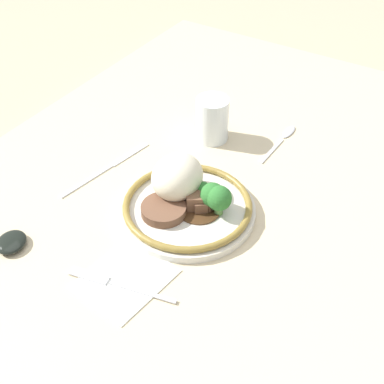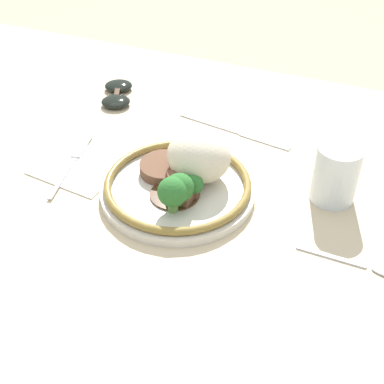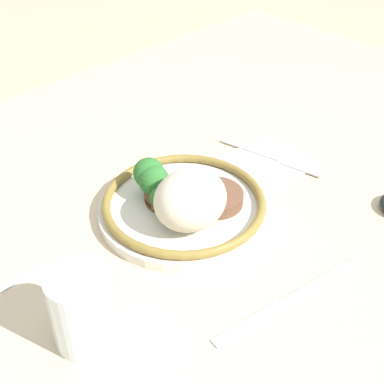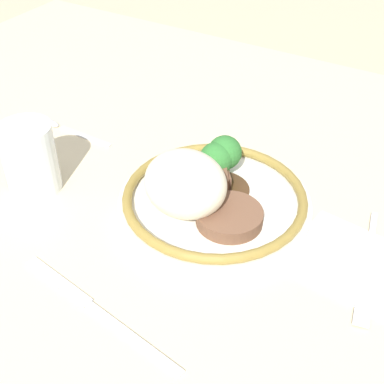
% 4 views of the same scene
% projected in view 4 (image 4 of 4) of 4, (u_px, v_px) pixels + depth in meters
% --- Properties ---
extents(ground_plane, '(8.00, 8.00, 0.00)m').
position_uv_depth(ground_plane, '(227.00, 226.00, 0.68)').
color(ground_plane, tan).
extents(dining_table, '(1.42, 0.93, 0.03)m').
position_uv_depth(dining_table, '(228.00, 217.00, 0.67)').
color(dining_table, beige).
rests_on(dining_table, ground).
extents(napkin, '(0.15, 0.13, 0.00)m').
position_uv_depth(napkin, '(353.00, 262.00, 0.59)').
color(napkin, silver).
rests_on(napkin, dining_table).
extents(plate, '(0.24, 0.24, 0.09)m').
position_uv_depth(plate, '(208.00, 193.00, 0.64)').
color(plate, silver).
rests_on(plate, dining_table).
extents(juice_glass, '(0.07, 0.07, 0.09)m').
position_uv_depth(juice_glass, '(31.00, 162.00, 0.67)').
color(juice_glass, orange).
rests_on(juice_glass, dining_table).
extents(fork, '(0.05, 0.18, 0.00)m').
position_uv_depth(fork, '(367.00, 275.00, 0.57)').
color(fork, silver).
rests_on(fork, napkin).
extents(knife, '(0.22, 0.04, 0.00)m').
position_uv_depth(knife, '(93.00, 307.00, 0.54)').
color(knife, silver).
rests_on(knife, dining_table).
extents(spoon, '(0.15, 0.02, 0.01)m').
position_uv_depth(spoon, '(55.00, 125.00, 0.81)').
color(spoon, silver).
rests_on(spoon, dining_table).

